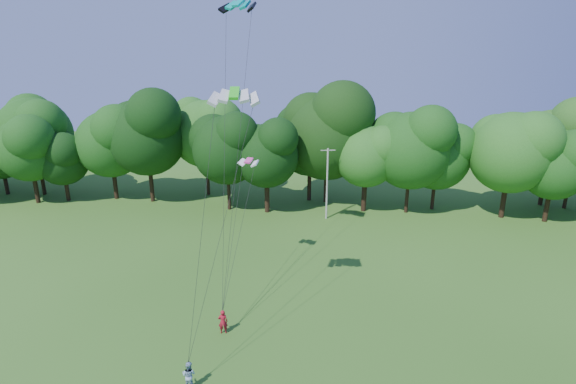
# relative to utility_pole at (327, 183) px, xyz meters

# --- Properties ---
(utility_pole) EXTENTS (1.54, 0.39, 7.76)m
(utility_pole) POSITION_rel_utility_pole_xyz_m (0.00, 0.00, 0.00)
(utility_pole) COLOR #B0AFA7
(utility_pole) RESTS_ON ground
(kite_flyer_left) EXTENTS (0.68, 0.52, 1.67)m
(kite_flyer_left) POSITION_rel_utility_pole_xyz_m (-5.81, -21.55, -3.17)
(kite_flyer_left) COLOR #AB1626
(kite_flyer_left) RESTS_ON ground
(kite_flyer_right) EXTENTS (0.91, 0.77, 1.64)m
(kite_flyer_right) POSITION_rel_utility_pole_xyz_m (-6.36, -26.59, -3.18)
(kite_flyer_right) COLOR #90ABC8
(kite_flyer_right) RESTS_ON ground
(kite_teal) EXTENTS (2.83, 1.85, 0.69)m
(kite_teal) POSITION_rel_utility_pole_xyz_m (-6.25, -12.13, 16.69)
(kite_teal) COLOR #05A094
(kite_teal) RESTS_ON ground
(kite_green) EXTENTS (2.88, 1.56, 0.66)m
(kite_green) POSITION_rel_utility_pole_xyz_m (-4.70, -20.86, 11.21)
(kite_green) COLOR #2DD920
(kite_green) RESTS_ON ground
(kite_pink) EXTENTS (1.68, 1.09, 0.35)m
(kite_pink) POSITION_rel_utility_pole_xyz_m (-5.67, -12.91, 5.41)
(kite_pink) COLOR #E7409A
(kite_pink) RESTS_ON ground
(tree_back_west) EXTENTS (9.69, 9.69, 14.09)m
(tree_back_west) POSITION_rel_utility_pole_xyz_m (-35.77, 4.21, 4.80)
(tree_back_west) COLOR #312513
(tree_back_west) RESTS_ON ground
(tree_back_center) EXTENTS (10.85, 10.85, 15.78)m
(tree_back_center) POSITION_rel_utility_pole_xyz_m (-0.31, 5.63, 5.86)
(tree_back_center) COLOR black
(tree_back_center) RESTS_ON ground
(tree_back_east) EXTENTS (8.46, 8.46, 12.31)m
(tree_back_east) POSITION_rel_utility_pole_xyz_m (24.97, 7.54, 3.68)
(tree_back_east) COLOR black
(tree_back_east) RESTS_ON ground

